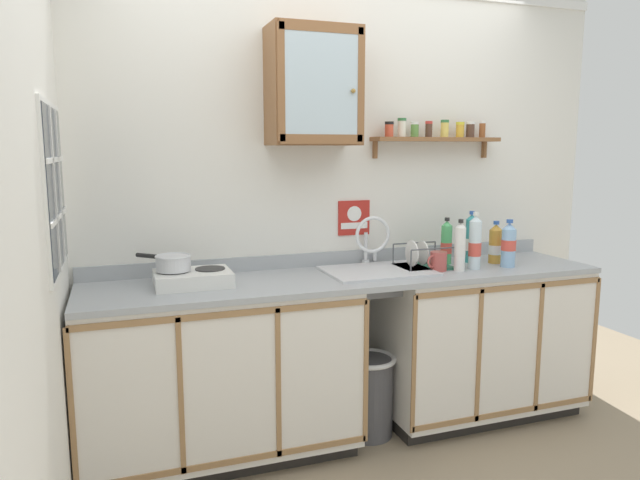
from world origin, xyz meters
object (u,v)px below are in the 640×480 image
(bottle_detergent_teal_0, at_px, (471,240))
(bottle_opaque_white_4, at_px, (460,247))
(saucepan, at_px, (173,262))
(bottle_juice_amber_2, at_px, (495,245))
(hot_plate_stove, at_px, (193,278))
(bottle_water_blue_5, at_px, (509,245))
(warning_sign, at_px, (354,218))
(bottle_water_clear_3, at_px, (475,244))
(wall_cabinet, at_px, (313,87))
(sink, at_px, (377,272))
(dish_rack, at_px, (422,262))
(mug, at_px, (438,261))
(trash_bin, at_px, (369,394))
(bottle_soda_green_1, at_px, (446,243))

(bottle_detergent_teal_0, distance_m, bottle_opaque_white_4, 0.28)
(saucepan, height_order, bottle_juice_amber_2, bottle_juice_amber_2)
(hot_plate_stove, bearing_deg, bottle_water_blue_5, -4.12)
(bottle_detergent_teal_0, height_order, warning_sign, warning_sign)
(bottle_water_clear_3, distance_m, wall_cabinet, 1.26)
(sink, xyz_separation_m, bottle_water_blue_5, (0.77, -0.14, 0.14))
(dish_rack, distance_m, warning_sign, 0.47)
(mug, xyz_separation_m, trash_bin, (-0.40, 0.03, -0.74))
(bottle_opaque_white_4, bearing_deg, bottle_detergent_teal_0, 44.02)
(bottle_detergent_teal_0, height_order, trash_bin, bottle_detergent_teal_0)
(mug, bearing_deg, hot_plate_stove, 176.11)
(bottle_soda_green_1, bearing_deg, bottle_opaque_white_4, -100.50)
(bottle_opaque_white_4, distance_m, dish_rack, 0.24)
(mug, distance_m, warning_sign, 0.55)
(dish_rack, relative_size, trash_bin, 0.65)
(wall_cabinet, bearing_deg, bottle_soda_green_1, -4.23)
(sink, xyz_separation_m, saucepan, (-1.11, 0.01, 0.13))
(bottle_juice_amber_2, relative_size, warning_sign, 1.24)
(bottle_water_clear_3, bearing_deg, bottle_soda_green_1, 112.15)
(bottle_water_clear_3, distance_m, warning_sign, 0.71)
(wall_cabinet, bearing_deg, saucepan, -172.27)
(bottle_juice_amber_2, relative_size, bottle_water_blue_5, 0.92)
(hot_plate_stove, bearing_deg, bottle_soda_green_1, 2.65)
(bottle_juice_amber_2, bearing_deg, dish_rack, 177.96)
(trash_bin, bearing_deg, hot_plate_stove, 176.04)
(trash_bin, bearing_deg, bottle_detergent_teal_0, 9.98)
(bottle_opaque_white_4, distance_m, warning_sign, 0.63)
(bottle_opaque_white_4, height_order, warning_sign, warning_sign)
(hot_plate_stove, bearing_deg, saucepan, 165.73)
(saucepan, distance_m, dish_rack, 1.39)
(wall_cabinet, bearing_deg, bottle_water_clear_3, -15.31)
(bottle_soda_green_1, distance_m, trash_bin, 0.99)
(bottle_soda_green_1, distance_m, bottle_opaque_white_4, 0.21)
(bottle_opaque_white_4, bearing_deg, warning_sign, 140.21)
(bottle_water_clear_3, bearing_deg, mug, 174.46)
(bottle_detergent_teal_0, height_order, bottle_opaque_white_4, bottle_detergent_teal_0)
(bottle_water_clear_3, height_order, bottle_opaque_white_4, bottle_water_clear_3)
(hot_plate_stove, height_order, bottle_water_clear_3, bottle_water_clear_3)
(saucepan, bearing_deg, mug, -4.58)
(warning_sign, bearing_deg, wall_cabinet, -155.81)
(bottle_detergent_teal_0, bearing_deg, wall_cabinet, 175.98)
(bottle_detergent_teal_0, xyz_separation_m, wall_cabinet, (-0.97, 0.07, 0.87))
(bottle_juice_amber_2, bearing_deg, sink, 178.48)
(bottle_detergent_teal_0, xyz_separation_m, bottle_juice_amber_2, (0.13, -0.07, -0.03))
(hot_plate_stove, relative_size, bottle_water_blue_5, 1.36)
(bottle_juice_amber_2, bearing_deg, bottle_water_blue_5, -89.44)
(mug, bearing_deg, bottle_detergent_teal_0, 25.91)
(bottle_water_blue_5, xyz_separation_m, wall_cabinet, (-1.10, 0.26, 0.88))
(saucepan, bearing_deg, dish_rack, -0.54)
(sink, bearing_deg, dish_rack, -0.61)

